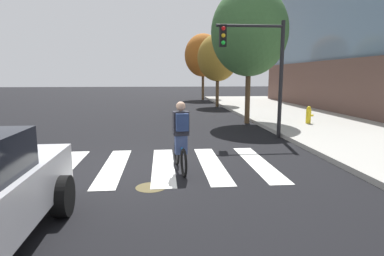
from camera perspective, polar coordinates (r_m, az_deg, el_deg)
ground_plane at (r=8.37m, az=-12.66°, el=-6.75°), size 120.00×120.00×0.00m
crosswalk_stripes at (r=8.39m, az=-13.71°, el=-6.71°), size 8.02×3.48×0.01m
manhole_cover at (r=6.78m, az=-7.30°, el=-10.40°), size 0.64×0.64×0.01m
cyclist at (r=7.57m, az=-2.02°, el=-1.65°), size 0.38×1.71×1.69m
traffic_light_near at (r=11.90m, az=11.88°, el=11.89°), size 2.47×0.28×4.20m
fire_hydrant at (r=15.38m, az=20.02°, el=2.20°), size 0.33×0.22×0.78m
street_tree_near at (r=15.78m, az=10.17°, el=16.47°), size 3.57×3.57×6.35m
street_tree_mid at (r=24.04m, az=4.59°, el=12.33°), size 2.97×2.97×5.29m
street_tree_far at (r=30.96m, az=1.98°, el=12.78°), size 3.47×3.47×6.17m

